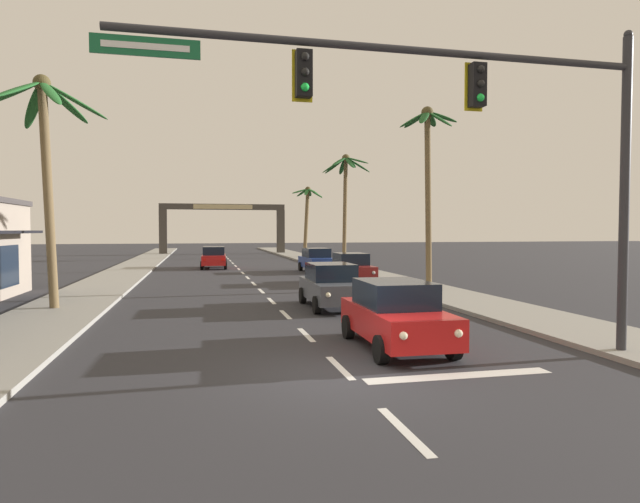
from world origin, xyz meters
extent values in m
plane|color=#2D2D33|center=(0.00, 0.00, 0.00)|extent=(220.00, 220.00, 0.00)
cube|color=gray|center=(7.80, 20.00, 0.07)|extent=(3.20, 110.00, 0.14)
cube|color=gray|center=(-7.80, 20.00, 0.07)|extent=(3.20, 110.00, 0.14)
cube|color=silver|center=(0.00, -3.16, 0.00)|extent=(0.16, 2.00, 0.01)
cube|color=silver|center=(0.00, 0.56, 0.00)|extent=(0.16, 2.00, 0.01)
cube|color=silver|center=(0.00, 4.27, 0.00)|extent=(0.16, 2.00, 0.01)
cube|color=silver|center=(0.00, 7.98, 0.00)|extent=(0.16, 2.00, 0.01)
cube|color=silver|center=(0.00, 11.69, 0.00)|extent=(0.16, 2.00, 0.01)
cube|color=silver|center=(0.00, 15.40, 0.00)|extent=(0.16, 2.00, 0.01)
cube|color=silver|center=(0.00, 19.11, 0.00)|extent=(0.16, 2.00, 0.01)
cube|color=silver|center=(0.00, 22.82, 0.00)|extent=(0.16, 2.00, 0.01)
cube|color=silver|center=(0.00, 26.53, 0.00)|extent=(0.16, 2.00, 0.01)
cube|color=silver|center=(0.00, 30.25, 0.00)|extent=(0.16, 2.00, 0.01)
cube|color=silver|center=(0.00, 33.96, 0.00)|extent=(0.16, 2.00, 0.01)
cube|color=silver|center=(0.00, 37.67, 0.00)|extent=(0.16, 2.00, 0.01)
cube|color=silver|center=(0.00, 41.38, 0.00)|extent=(0.16, 2.00, 0.01)
cube|color=silver|center=(0.00, 45.09, 0.00)|extent=(0.16, 2.00, 0.01)
cube|color=silver|center=(0.00, 48.80, 0.00)|extent=(0.16, 2.00, 0.01)
cube|color=silver|center=(0.00, 52.51, 0.00)|extent=(0.16, 2.00, 0.01)
cube|color=silver|center=(0.00, 56.22, 0.00)|extent=(0.16, 2.00, 0.01)
cube|color=silver|center=(0.00, 59.94, 0.00)|extent=(0.16, 2.00, 0.01)
cube|color=silver|center=(0.00, 63.65, 0.00)|extent=(0.16, 2.00, 0.01)
cube|color=silver|center=(0.00, 67.36, 0.00)|extent=(0.16, 2.00, 0.01)
cube|color=silver|center=(2.20, -0.60, 0.00)|extent=(4.00, 0.44, 0.01)
cylinder|color=#2D2D33|center=(6.78, 0.19, 3.71)|extent=(0.22, 0.22, 7.42)
cylinder|color=#2D2D33|center=(1.05, 0.19, 6.73)|extent=(11.45, 0.16, 0.16)
sphere|color=#2D2D33|center=(6.78, 0.19, 7.48)|extent=(0.20, 0.20, 0.20)
cube|color=black|center=(2.96, 0.17, 6.09)|extent=(0.32, 0.26, 0.92)
sphere|color=black|center=(2.96, 0.03, 6.39)|extent=(0.17, 0.17, 0.17)
sphere|color=black|center=(2.96, 0.03, 6.09)|extent=(0.17, 0.17, 0.17)
sphere|color=#1EE54C|center=(2.96, 0.03, 5.79)|extent=(0.17, 0.17, 0.17)
cube|color=yellow|center=(2.96, 0.33, 6.09)|extent=(0.42, 0.03, 1.04)
cube|color=black|center=(-0.86, 0.17, 6.09)|extent=(0.32, 0.26, 0.92)
sphere|color=black|center=(-0.86, 0.03, 6.39)|extent=(0.17, 0.17, 0.17)
sphere|color=black|center=(-0.86, 0.03, 6.09)|extent=(0.17, 0.17, 0.17)
sphere|color=#1EE54C|center=(-0.86, 0.03, 5.79)|extent=(0.17, 0.17, 0.17)
cube|color=yellow|center=(-0.86, 0.33, 6.09)|extent=(0.42, 0.03, 1.04)
cube|color=#146038|center=(-3.87, 0.19, 6.41)|extent=(2.00, 0.05, 0.36)
cube|color=white|center=(-3.87, 0.16, 6.41)|extent=(1.60, 0.01, 0.12)
cube|color=red|center=(1.86, 2.09, 0.68)|extent=(1.83, 4.33, 0.72)
cube|color=black|center=(1.87, 2.24, 1.36)|extent=(1.64, 2.23, 0.64)
cylinder|color=black|center=(2.70, 0.66, 0.32)|extent=(0.23, 0.64, 0.64)
cylinder|color=black|center=(0.98, 0.69, 0.32)|extent=(0.23, 0.64, 0.64)
cylinder|color=black|center=(2.75, 3.49, 0.32)|extent=(0.23, 0.64, 0.64)
cylinder|color=black|center=(1.02, 3.52, 0.32)|extent=(0.23, 0.64, 0.64)
sphere|color=#F9EFC6|center=(2.45, -0.09, 0.76)|extent=(0.18, 0.18, 0.18)
sphere|color=#F9EFC6|center=(1.21, -0.07, 0.76)|extent=(0.18, 0.18, 0.18)
cube|color=red|center=(2.56, 4.24, 0.78)|extent=(0.24, 0.06, 0.20)
cube|color=red|center=(1.24, 4.26, 0.78)|extent=(0.24, 0.06, 0.20)
cube|color=#4C515B|center=(1.98, 9.26, 0.68)|extent=(1.82, 4.33, 0.72)
cube|color=black|center=(1.98, 9.41, 1.36)|extent=(1.63, 2.22, 0.64)
cylinder|color=black|center=(2.82, 7.83, 0.32)|extent=(0.23, 0.64, 0.64)
cylinder|color=black|center=(1.10, 7.85, 0.32)|extent=(0.23, 0.64, 0.64)
cylinder|color=black|center=(2.86, 10.67, 0.32)|extent=(0.23, 0.64, 0.64)
cylinder|color=black|center=(1.14, 10.69, 0.32)|extent=(0.23, 0.64, 0.64)
sphere|color=#F9EFC6|center=(2.57, 7.08, 0.76)|extent=(0.18, 0.18, 0.18)
sphere|color=#F9EFC6|center=(1.33, 7.10, 0.76)|extent=(0.18, 0.18, 0.18)
cube|color=red|center=(2.67, 11.41, 0.78)|extent=(0.24, 0.06, 0.20)
cube|color=red|center=(1.35, 11.43, 0.78)|extent=(0.24, 0.06, 0.20)
cube|color=red|center=(-1.81, 31.57, 0.68)|extent=(1.93, 4.37, 0.72)
cube|color=black|center=(-1.81, 31.42, 1.36)|extent=(1.69, 2.26, 0.64)
cylinder|color=black|center=(-2.61, 33.02, 0.32)|extent=(0.25, 0.65, 0.64)
cylinder|color=black|center=(-0.89, 32.95, 0.32)|extent=(0.25, 0.65, 0.64)
cylinder|color=black|center=(-2.73, 30.18, 0.32)|extent=(0.25, 0.65, 0.64)
cylinder|color=black|center=(-1.00, 30.11, 0.32)|extent=(0.25, 0.65, 0.64)
sphere|color=#B2B2AD|center=(-2.34, 33.76, 0.76)|extent=(0.18, 0.18, 0.18)
sphere|color=#B2B2AD|center=(-1.10, 33.71, 0.76)|extent=(0.18, 0.18, 0.18)
cube|color=red|center=(-2.55, 29.43, 0.78)|extent=(0.24, 0.07, 0.20)
cube|color=red|center=(-1.23, 29.38, 0.78)|extent=(0.24, 0.07, 0.20)
cube|color=maroon|center=(5.27, 17.96, 0.68)|extent=(1.87, 4.34, 0.72)
cube|color=black|center=(5.28, 18.11, 1.36)|extent=(1.66, 2.24, 0.64)
cylinder|color=black|center=(6.10, 16.52, 0.32)|extent=(0.24, 0.65, 0.64)
cylinder|color=black|center=(4.37, 16.56, 0.32)|extent=(0.24, 0.65, 0.64)
cylinder|color=black|center=(6.17, 19.36, 0.32)|extent=(0.24, 0.65, 0.64)
cylinder|color=black|center=(4.45, 19.40, 0.32)|extent=(0.24, 0.65, 0.64)
sphere|color=#B2B2AD|center=(5.84, 15.78, 0.76)|extent=(0.18, 0.18, 0.18)
sphere|color=#B2B2AD|center=(4.60, 15.81, 0.76)|extent=(0.18, 0.18, 0.18)
cube|color=red|center=(5.99, 20.10, 0.78)|extent=(0.24, 0.07, 0.20)
cube|color=red|center=(4.67, 20.14, 0.78)|extent=(0.24, 0.07, 0.20)
cube|color=navy|center=(5.14, 26.22, 0.68)|extent=(1.89, 4.35, 0.72)
cube|color=black|center=(5.14, 26.37, 1.36)|extent=(1.67, 2.25, 0.64)
cylinder|color=black|center=(6.05, 24.83, 0.32)|extent=(0.24, 0.65, 0.64)
cylinder|color=black|center=(4.32, 24.78, 0.32)|extent=(0.24, 0.65, 0.64)
cylinder|color=black|center=(5.96, 27.67, 0.32)|extent=(0.24, 0.65, 0.64)
cylinder|color=black|center=(4.23, 27.61, 0.32)|extent=(0.24, 0.65, 0.64)
sphere|color=#B2B2AD|center=(5.83, 24.07, 0.76)|extent=(0.18, 0.18, 0.18)
sphere|color=#B2B2AD|center=(4.59, 24.03, 0.76)|extent=(0.18, 0.18, 0.18)
cube|color=red|center=(5.73, 28.40, 0.78)|extent=(0.24, 0.07, 0.20)
cube|color=red|center=(4.41, 28.36, 0.78)|extent=(0.24, 0.07, 0.20)
cylinder|color=brown|center=(-8.20, 10.52, 4.07)|extent=(0.59, 0.32, 8.15)
ellipsoid|color=#236028|center=(-7.26, 10.69, 7.65)|extent=(2.27, 0.74, 1.30)
ellipsoid|color=#236028|center=(-7.76, 11.47, 7.70)|extent=(1.52, 2.16, 1.20)
ellipsoid|color=#236028|center=(-8.85, 11.40, 7.55)|extent=(1.42, 2.03, 1.51)
ellipsoid|color=#236028|center=(-9.45, 10.59, 7.72)|extent=(2.32, 0.54, 1.16)
ellipsoid|color=#236028|center=(-8.83, 9.53, 7.69)|extent=(1.37, 2.21, 1.22)
ellipsoid|color=#236028|center=(-7.83, 9.57, 7.65)|extent=(1.40, 2.16, 1.31)
sphere|color=#4C4223|center=(-8.34, 10.52, 8.19)|extent=(0.60, 0.60, 0.60)
cylinder|color=brown|center=(8.25, 14.50, 4.36)|extent=(0.46, 0.29, 8.73)
ellipsoid|color=#1E5123|center=(8.93, 14.42, 8.58)|extent=(1.61, 0.57, 0.62)
ellipsoid|color=#1E5123|center=(8.64, 15.11, 8.58)|extent=(1.28, 1.49, 0.62)
ellipsoid|color=#1E5123|center=(7.83, 15.17, 8.53)|extent=(1.06, 1.56, 0.71)
ellipsoid|color=#1E5123|center=(7.48, 14.61, 8.42)|extent=(1.50, 0.62, 0.92)
ellipsoid|color=#1E5123|center=(7.76, 13.95, 8.41)|extent=(1.18, 1.41, 0.95)
ellipsoid|color=#1E5123|center=(8.57, 13.97, 8.38)|extent=(1.17, 1.37, 1.01)
sphere|color=#4C4223|center=(8.17, 14.50, 8.77)|extent=(0.60, 0.60, 0.60)
cylinder|color=brown|center=(8.21, 30.01, 4.25)|extent=(0.44, 0.31, 8.50)
ellipsoid|color=#1E5123|center=(9.23, 29.92, 8.03)|extent=(2.00, 0.58, 1.25)
ellipsoid|color=#1E5123|center=(8.92, 30.87, 8.31)|extent=(1.62, 1.98, 0.71)
ellipsoid|color=#1E5123|center=(8.30, 30.95, 8.03)|extent=(0.44, 1.98, 1.26)
ellipsoid|color=#1E5123|center=(7.61, 30.67, 8.02)|extent=(1.69, 1.66, 1.27)
ellipsoid|color=#1E5123|center=(7.36, 30.08, 7.99)|extent=(1.95, 0.55, 1.34)
ellipsoid|color=#1E5123|center=(7.57, 29.27, 8.18)|extent=(1.76, 1.79, 0.96)
ellipsoid|color=#1E5123|center=(8.32, 29.03, 8.08)|extent=(0.48, 2.04, 1.16)
ellipsoid|color=#1E5123|center=(8.94, 29.17, 8.28)|extent=(1.65, 1.95, 0.77)
sphere|color=#4C4223|center=(8.28, 30.01, 8.55)|extent=(0.60, 0.60, 0.60)
cylinder|color=brown|center=(8.23, 45.51, 3.60)|extent=(0.76, 0.39, 7.21)
ellipsoid|color=#236028|center=(9.17, 45.33, 6.82)|extent=(1.68, 0.77, 1.09)
ellipsoid|color=#236028|center=(9.07, 46.13, 7.09)|extent=(1.60, 1.54, 0.56)
ellipsoid|color=#236028|center=(8.72, 46.31, 6.97)|extent=(1.01, 1.79, 0.79)
ellipsoid|color=#236028|center=(7.95, 46.21, 6.94)|extent=(1.29, 1.67, 0.86)
ellipsoid|color=#236028|center=(7.62, 45.92, 7.09)|extent=(1.80, 1.19, 0.57)
ellipsoid|color=#236028|center=(7.56, 45.31, 7.04)|extent=(1.84, 0.79, 0.67)
ellipsoid|color=#236028|center=(8.12, 44.73, 6.92)|extent=(0.99, 1.76, 0.89)
ellipsoid|color=#236028|center=(8.63, 44.65, 7.07)|extent=(0.82, 1.86, 0.61)
ellipsoid|color=#236028|center=(9.10, 45.08, 6.85)|extent=(1.63, 1.23, 1.02)
sphere|color=#4C4223|center=(8.42, 45.51, 7.25)|extent=(0.60, 0.60, 0.60)
cube|color=#423D38|center=(-7.07, 56.03, 2.71)|extent=(0.90, 0.90, 5.41)
cube|color=#423D38|center=(7.07, 56.03, 2.71)|extent=(0.90, 0.90, 5.41)
cube|color=#423D38|center=(0.00, 56.03, 5.76)|extent=(15.03, 0.60, 0.70)
cube|color=tan|center=(0.00, 55.71, 5.76)|extent=(7.07, 0.08, 0.56)
camera|label=1|loc=(-2.94, -10.52, 2.97)|focal=30.19mm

